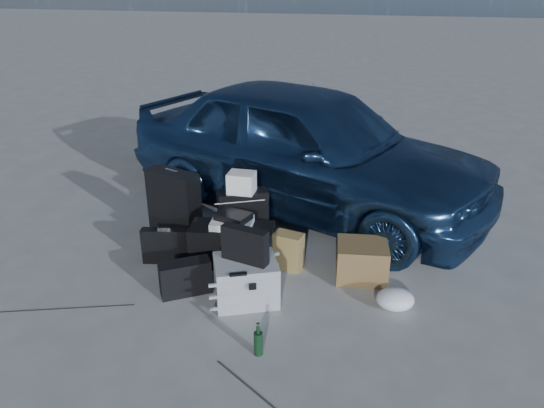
% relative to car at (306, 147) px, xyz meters
% --- Properties ---
extents(ground, '(60.00, 60.00, 0.00)m').
position_rel_car_xyz_m(ground, '(-0.41, -2.10, -0.73)').
color(ground, '#9E9E9A').
rests_on(ground, ground).
extents(car, '(4.63, 3.24, 1.46)m').
position_rel_car_xyz_m(car, '(0.00, 0.00, 0.00)').
color(car, '#2F578C').
rests_on(car, ground).
extents(pelican_case, '(0.64, 0.59, 0.37)m').
position_rel_car_xyz_m(pelican_case, '(-0.17, -2.04, -0.54)').
color(pelican_case, '#A9ADAF').
rests_on(pelican_case, ground).
extents(laptop_bag, '(0.41, 0.20, 0.30)m').
position_rel_car_xyz_m(laptop_bag, '(-0.17, -2.03, -0.21)').
color(laptop_bag, black).
rests_on(laptop_bag, pelican_case).
extents(briefcase, '(0.46, 0.18, 0.35)m').
position_rel_car_xyz_m(briefcase, '(-1.08, -1.59, -0.56)').
color(briefcase, black).
rests_on(briefcase, ground).
extents(suitcase_left, '(0.61, 0.40, 0.74)m').
position_rel_car_xyz_m(suitcase_left, '(-1.17, -1.11, -0.36)').
color(suitcase_left, black).
rests_on(suitcase_left, ground).
extents(suitcase_right, '(0.52, 0.37, 0.59)m').
position_rel_car_xyz_m(suitcase_right, '(-0.45, -1.10, -0.44)').
color(suitcase_right, black).
rests_on(suitcase_right, ground).
extents(white_carton, '(0.26, 0.20, 0.20)m').
position_rel_car_xyz_m(white_carton, '(-0.45, -1.12, -0.04)').
color(white_carton, white).
rests_on(white_carton, suitcase_right).
extents(duffel_bag, '(0.81, 0.41, 0.39)m').
position_rel_car_xyz_m(duffel_bag, '(-0.45, -1.47, -0.54)').
color(duffel_bag, black).
rests_on(duffel_bag, ground).
extents(flat_box_white, '(0.40, 0.32, 0.07)m').
position_rel_car_xyz_m(flat_box_white, '(-0.45, -1.46, -0.31)').
color(flat_box_white, white).
rests_on(flat_box_white, duffel_bag).
extents(flat_box_black, '(0.35, 0.30, 0.06)m').
position_rel_car_xyz_m(flat_box_black, '(-0.44, -1.46, -0.24)').
color(flat_box_black, black).
rests_on(flat_box_black, flat_box_white).
extents(kraft_bag, '(0.30, 0.22, 0.36)m').
position_rel_car_xyz_m(kraft_bag, '(0.08, -1.44, -0.55)').
color(kraft_bag, '#AE8D4C').
rests_on(kraft_bag, ground).
extents(cardboard_box, '(0.49, 0.45, 0.34)m').
position_rel_car_xyz_m(cardboard_box, '(0.77, -1.46, -0.56)').
color(cardboard_box, brown).
rests_on(cardboard_box, ground).
extents(plastic_bag, '(0.35, 0.31, 0.17)m').
position_rel_car_xyz_m(plastic_bag, '(1.08, -1.89, -0.64)').
color(plastic_bag, white).
rests_on(plastic_bag, ground).
extents(messenger_bag, '(0.46, 0.37, 0.31)m').
position_rel_car_xyz_m(messenger_bag, '(-0.70, -2.06, -0.58)').
color(messenger_bag, black).
rests_on(messenger_bag, ground).
extents(green_bottle, '(0.09, 0.09, 0.26)m').
position_rel_car_xyz_m(green_bottle, '(0.11, -2.70, -0.60)').
color(green_bottle, black).
rests_on(green_bottle, ground).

